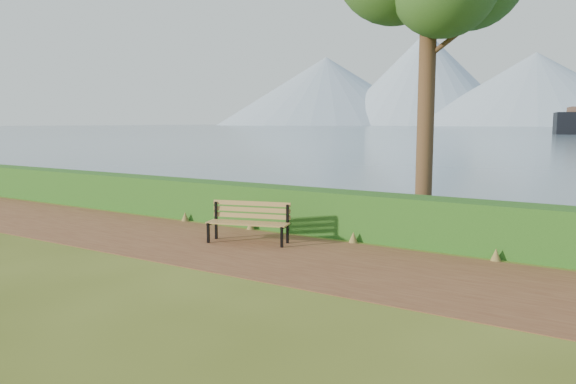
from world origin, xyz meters
The scene contains 4 objects.
ground centered at (0.00, 0.00, 0.00)m, with size 140.00×140.00×0.00m, color #434F16.
path centered at (0.00, 0.30, 0.01)m, with size 40.00×3.40×0.01m, color brown.
hedge centered at (0.00, 2.60, 0.50)m, with size 32.00×0.85×1.00m, color #184614.
bench centered at (-0.27, 0.89, 0.50)m, with size 1.80×0.99×0.87m.
Camera 1 is at (6.75, -8.47, 2.54)m, focal length 35.00 mm.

